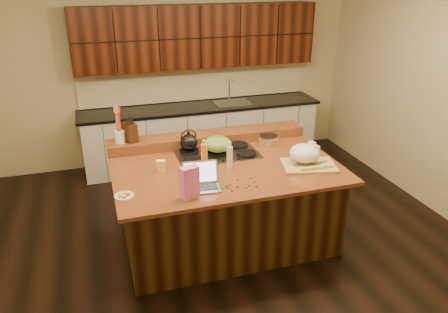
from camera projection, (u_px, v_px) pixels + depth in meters
name	position (u px, v px, depth m)	size (l,w,h in m)	color
room	(225.00, 127.00, 4.53)	(5.52, 5.02, 2.72)	black
island	(225.00, 202.00, 4.88)	(2.40, 1.60, 0.92)	black
back_ledge	(208.00, 138.00, 5.29)	(2.40, 0.30, 0.12)	black
cooktop	(217.00, 153.00, 4.95)	(0.92, 0.52, 0.05)	gray
back_counter	(201.00, 102.00, 6.71)	(3.70, 0.66, 2.40)	silver
kettle	(189.00, 142.00, 4.94)	(0.21, 0.21, 0.18)	black
green_bowl	(217.00, 144.00, 4.91)	(0.31, 0.31, 0.17)	olive
laptop	(201.00, 181.00, 4.21)	(0.37, 0.31, 0.24)	#B7B7BC
oil_bottle	(204.00, 156.00, 4.57)	(0.07, 0.07, 0.27)	orange
vinegar_bottle	(230.00, 158.00, 4.56)	(0.06, 0.06, 0.25)	silver
wooden_tray	(306.00, 156.00, 4.67)	(0.63, 0.52, 0.22)	tan
ramekin_a	(316.00, 162.00, 4.72)	(0.10, 0.10, 0.04)	white
ramekin_b	(316.00, 148.00, 5.08)	(0.10, 0.10, 0.04)	white
ramekin_c	(312.00, 144.00, 5.20)	(0.10, 0.10, 0.04)	white
strainer_bowl	(268.00, 141.00, 5.24)	(0.24, 0.24, 0.09)	#996B3F
kitchen_timer	(296.00, 165.00, 4.62)	(0.08, 0.08, 0.07)	silver
pink_bag	(190.00, 183.00, 3.97)	(0.17, 0.09, 0.31)	pink
candy_plate	(124.00, 196.00, 4.05)	(0.18, 0.18, 0.01)	white
package_box	(161.00, 166.00, 4.52)	(0.09, 0.06, 0.13)	#F6E357
utensil_crock	(120.00, 137.00, 4.95)	(0.12, 0.12, 0.14)	white
knife_block	(130.00, 132.00, 4.97)	(0.11, 0.18, 0.22)	black
gumdrop_0	(228.00, 188.00, 4.19)	(0.02, 0.02, 0.02)	red
gumdrop_1	(254.00, 182.00, 4.31)	(0.02, 0.02, 0.02)	#198C26
gumdrop_2	(250.00, 185.00, 4.24)	(0.02, 0.02, 0.02)	red
gumdrop_3	(246.00, 187.00, 4.20)	(0.02, 0.02, 0.02)	#198C26
gumdrop_4	(257.00, 186.00, 4.22)	(0.02, 0.02, 0.02)	red
gumdrop_5	(223.00, 188.00, 4.18)	(0.02, 0.02, 0.02)	#198C26
gumdrop_6	(230.00, 185.00, 4.25)	(0.02, 0.02, 0.02)	red
gumdrop_7	(251.00, 178.00, 4.38)	(0.02, 0.02, 0.02)	#198C26
gumdrop_8	(238.00, 180.00, 4.34)	(0.02, 0.02, 0.02)	red
gumdrop_9	(226.00, 186.00, 4.23)	(0.02, 0.02, 0.02)	#198C26
gumdrop_10	(232.00, 190.00, 4.14)	(0.02, 0.02, 0.02)	red
gumdrop_11	(217.00, 183.00, 4.28)	(0.02, 0.02, 0.02)	#198C26
gumdrop_12	(237.00, 187.00, 4.21)	(0.02, 0.02, 0.02)	red
gumdrop_13	(218.00, 187.00, 4.20)	(0.02, 0.02, 0.02)	#198C26
gumdrop_14	(220.00, 188.00, 4.18)	(0.02, 0.02, 0.02)	red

